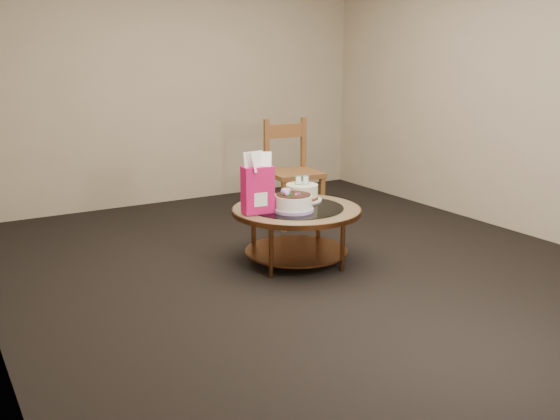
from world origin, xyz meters
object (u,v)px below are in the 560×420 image
coffee_table (296,217)px  decorated_cake (293,204)px  cream_cake (302,193)px  dining_chair (292,172)px  gift_bag (258,183)px

coffee_table → decorated_cake: (-0.09, -0.09, 0.14)m
cream_cake → dining_chair: 0.96m
decorated_cake → cream_cake: bearing=46.8°
cream_cake → dining_chair: size_ratio=0.32×
gift_bag → decorated_cake: bearing=-14.4°
decorated_cake → gift_bag: 0.32m
coffee_table → dining_chair: 1.19m
decorated_cake → dining_chair: dining_chair is taller
decorated_cake → coffee_table: bearing=45.9°
cream_cake → gift_bag: size_ratio=0.71×
coffee_table → gift_bag: (-0.34, 0.01, 0.31)m
gift_bag → dining_chair: 1.39m
dining_chair → coffee_table: bearing=-114.3°
coffee_table → gift_bag: gift_bag is taller
decorated_cake → gift_bag: size_ratio=0.67×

